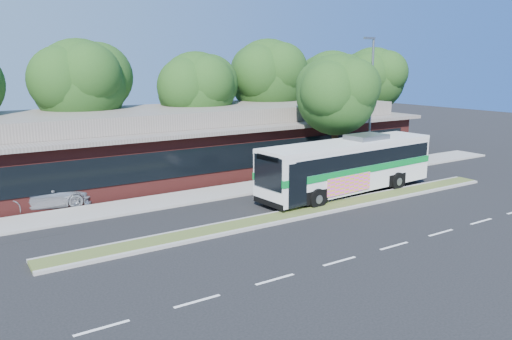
# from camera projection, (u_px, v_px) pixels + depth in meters

# --- Properties ---
(ground) EXTENTS (120.00, 120.00, 0.00)m
(ground) POSITION_uv_depth(u_px,v_px,m) (316.00, 216.00, 24.62)
(ground) COLOR black
(ground) RESTS_ON ground
(median_strip) EXTENTS (26.00, 1.10, 0.15)m
(median_strip) POSITION_uv_depth(u_px,v_px,m) (308.00, 211.00, 25.10)
(median_strip) COLOR #425524
(median_strip) RESTS_ON ground
(sidewalk) EXTENTS (44.00, 2.60, 0.12)m
(sidewalk) POSITION_uv_depth(u_px,v_px,m) (247.00, 188.00, 29.86)
(sidewalk) COLOR gray
(sidewalk) RESTS_ON ground
(plaza_building) EXTENTS (33.20, 11.20, 4.45)m
(plaza_building) POSITION_uv_depth(u_px,v_px,m) (197.00, 140.00, 34.84)
(plaza_building) COLOR #551D1A
(plaza_building) RESTS_ON ground
(lamp_post) EXTENTS (0.93, 0.18, 9.07)m
(lamp_post) POSITION_uv_depth(u_px,v_px,m) (370.00, 101.00, 33.62)
(lamp_post) COLOR slate
(lamp_post) RESTS_ON ground
(tree_bg_b) EXTENTS (6.69, 6.00, 9.00)m
(tree_bg_b) POSITION_uv_depth(u_px,v_px,m) (86.00, 82.00, 33.10)
(tree_bg_b) COLOR black
(tree_bg_b) RESTS_ON ground
(tree_bg_c) EXTENTS (6.24, 5.60, 8.26)m
(tree_bg_c) POSITION_uv_depth(u_px,v_px,m) (200.00, 88.00, 36.63)
(tree_bg_c) COLOR black
(tree_bg_c) RESTS_ON ground
(tree_bg_d) EXTENTS (6.91, 6.20, 9.37)m
(tree_bg_d) POSITION_uv_depth(u_px,v_px,m) (271.00, 75.00, 41.04)
(tree_bg_d) COLOR black
(tree_bg_d) RESTS_ON ground
(tree_bg_e) EXTENTS (6.47, 5.80, 8.50)m
(tree_bg_e) POSITION_uv_depth(u_px,v_px,m) (334.00, 83.00, 43.53)
(tree_bg_e) COLOR black
(tree_bg_e) RESTS_ON ground
(tree_bg_f) EXTENTS (6.69, 6.00, 8.92)m
(tree_bg_f) POSITION_uv_depth(u_px,v_px,m) (375.00, 78.00, 47.49)
(tree_bg_f) COLOR black
(tree_bg_f) RESTS_ON ground
(transit_bus) EXTENTS (11.95, 3.39, 3.32)m
(transit_bus) POSITION_uv_depth(u_px,v_px,m) (349.00, 162.00, 28.54)
(transit_bus) COLOR silver
(transit_bus) RESTS_ON ground
(sedan) EXTENTS (5.29, 2.53, 1.49)m
(sedan) POSITION_uv_depth(u_px,v_px,m) (40.00, 194.00, 25.84)
(sedan) COLOR silver
(sedan) RESTS_ON ground
(sidewalk_tree) EXTENTS (5.80, 5.21, 7.99)m
(sidewalk_tree) POSITION_uv_depth(u_px,v_px,m) (339.00, 93.00, 32.42)
(sidewalk_tree) COLOR black
(sidewalk_tree) RESTS_ON ground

